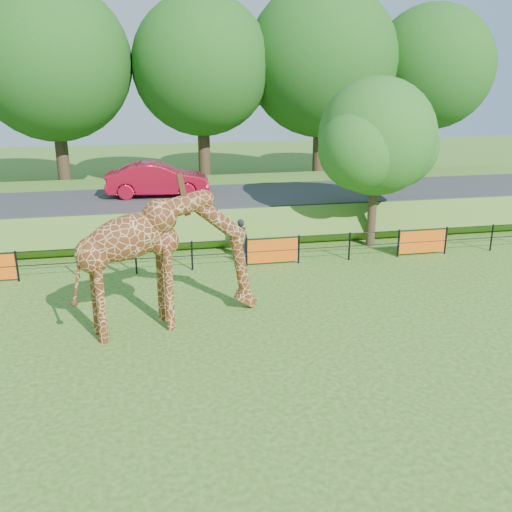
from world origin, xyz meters
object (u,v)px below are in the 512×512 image
(giraffe, at_px, (169,260))
(tree_east, at_px, (379,141))
(visitor, at_px, (241,238))
(car_red, at_px, (158,179))

(giraffe, distance_m, tree_east, 10.78)
(giraffe, xyz_separation_m, visitor, (2.95, 5.56, -1.15))
(visitor, distance_m, tree_east, 6.65)
(car_red, bearing_deg, giraffe, -176.49)
(giraffe, distance_m, car_red, 10.93)
(visitor, bearing_deg, tree_east, -155.11)
(tree_east, bearing_deg, giraffe, -144.56)
(car_red, distance_m, visitor, 6.27)
(car_red, distance_m, tree_east, 10.03)
(visitor, bearing_deg, car_red, -42.06)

